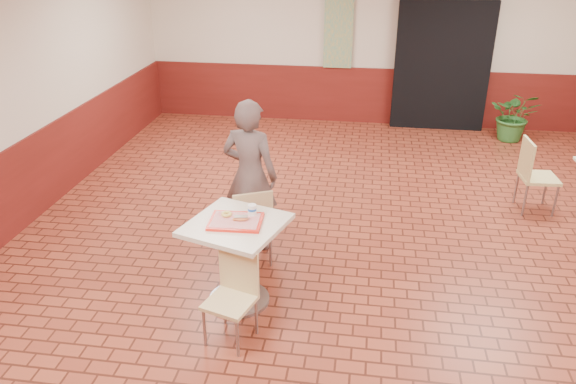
# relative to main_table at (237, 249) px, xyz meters

# --- Properties ---
(room_shell) EXTENTS (8.01, 10.01, 3.01)m
(room_shell) POSITION_rel_main_table_xyz_m (1.10, 0.74, 0.93)
(room_shell) COLOR maroon
(room_shell) RESTS_ON ground
(wainscot_band) EXTENTS (8.00, 10.00, 1.00)m
(wainscot_band) POSITION_rel_main_table_xyz_m (1.10, 0.74, -0.07)
(wainscot_band) COLOR #591511
(wainscot_band) RESTS_ON ground
(corridor_doorway) EXTENTS (1.60, 0.22, 2.20)m
(corridor_doorway) POSITION_rel_main_table_xyz_m (2.30, 5.62, 0.53)
(corridor_doorway) COLOR black
(corridor_doorway) RESTS_ON ground
(promo_poster) EXTENTS (0.50, 0.03, 1.20)m
(promo_poster) POSITION_rel_main_table_xyz_m (0.50, 5.68, 1.03)
(promo_poster) COLOR gray
(promo_poster) RESTS_ON wainscot_band
(main_table) EXTENTS (0.80, 0.80, 0.85)m
(main_table) POSITION_rel_main_table_xyz_m (0.00, 0.00, 0.00)
(main_table) COLOR beige
(main_table) RESTS_ON ground
(chair_main_front) EXTENTS (0.47, 0.47, 0.82)m
(chair_main_front) POSITION_rel_main_table_xyz_m (0.08, -0.49, -0.12)
(chair_main_front) COLOR #DFC386
(chair_main_front) RESTS_ON ground
(chair_main_back) EXTENTS (0.54, 0.54, 0.88)m
(chair_main_back) POSITION_rel_main_table_xyz_m (-0.01, 0.66, -0.08)
(chair_main_back) COLOR tan
(chair_main_back) RESTS_ON ground
(customer) EXTENTS (0.68, 0.52, 1.69)m
(customer) POSITION_rel_main_table_xyz_m (-0.10, 1.07, 0.27)
(customer) COLOR brown
(customer) RESTS_ON ground
(serving_tray) EXTENTS (0.47, 0.37, 0.03)m
(serving_tray) POSITION_rel_main_table_xyz_m (0.00, 0.00, 0.29)
(serving_tray) COLOR red
(serving_tray) RESTS_ON main_table
(ring_donut) EXTENTS (0.13, 0.13, 0.03)m
(ring_donut) POSITION_rel_main_table_xyz_m (-0.10, 0.07, 0.32)
(ring_donut) COLOR #DEC051
(ring_donut) RESTS_ON serving_tray
(long_john_donut) EXTENTS (0.15, 0.09, 0.04)m
(long_john_donut) POSITION_rel_main_table_xyz_m (0.05, -0.00, 0.33)
(long_john_donut) COLOR #E87E44
(long_john_donut) RESTS_ON serving_tray
(paper_cup) EXTENTS (0.08, 0.08, 0.10)m
(paper_cup) POSITION_rel_main_table_xyz_m (0.13, 0.12, 0.36)
(paper_cup) COLOR white
(paper_cup) RESTS_ON serving_tray
(chair_second_left) EXTENTS (0.46, 0.46, 0.92)m
(chair_second_left) POSITION_rel_main_table_xyz_m (3.18, 2.45, -0.06)
(chair_second_left) COLOR #DDD184
(chair_second_left) RESTS_ON ground
(potted_plant) EXTENTS (0.92, 0.85, 0.85)m
(potted_plant) POSITION_rel_main_table_xyz_m (3.52, 5.11, -0.14)
(potted_plant) COLOR #2D6C2B
(potted_plant) RESTS_ON ground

